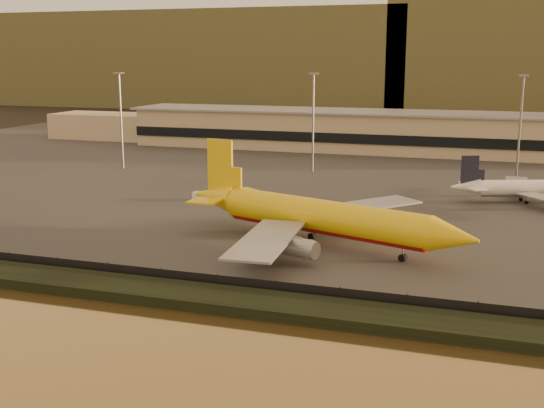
{
  "coord_description": "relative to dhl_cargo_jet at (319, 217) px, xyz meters",
  "views": [
    {
      "loc": [
        34.46,
        -89.77,
        29.78
      ],
      "look_at": [
        1.16,
        12.0,
        6.46
      ],
      "focal_mm": 45.0,
      "sensor_mm": 36.0,
      "label": 1
    }
  ],
  "objects": [
    {
      "name": "distant_hills",
      "position": [
        -29.69,
        327.89,
        26.55
      ],
      "size": [
        470.0,
        160.0,
        70.0
      ],
      "color": "olive",
      "rests_on": "ground"
    },
    {
      "name": "apron_light_masts",
      "position": [
        6.05,
        62.89,
        10.87
      ],
      "size": [
        152.2,
        12.2,
        25.4
      ],
      "color": "slate",
      "rests_on": "tarmac"
    },
    {
      "name": "white_narrowbody_jet",
      "position": [
        33.87,
        45.4,
        -1.7
      ],
      "size": [
        33.09,
        31.34,
        9.82
      ],
      "rotation": [
        0.0,
        0.0,
        0.35
      ],
      "color": "white",
      "rests_on": "tarmac"
    },
    {
      "name": "gse_vehicle_white",
      "position": [
        -32.13,
        26.2,
        -3.82
      ],
      "size": [
        3.95,
        2.87,
        1.62
      ],
      "primitive_type": "cube",
      "rotation": [
        0.0,
        0.0,
        -0.39
      ],
      "color": "white",
      "rests_on": "tarmac"
    },
    {
      "name": "dhl_cargo_jet",
      "position": [
        0.0,
        0.0,
        0.0
      ],
      "size": [
        50.76,
        48.37,
        15.52
      ],
      "rotation": [
        0.0,
        0.0,
        -0.32
      ],
      "color": "yellow",
      "rests_on": "tarmac"
    },
    {
      "name": "gse_vehicle_yellow",
      "position": [
        3.3,
        13.45,
        -3.61
      ],
      "size": [
        4.97,
        3.59,
        2.04
      ],
      "primitive_type": "cube",
      "rotation": [
        0.0,
        0.0,
        0.38
      ],
      "color": "yellow",
      "rests_on": "tarmac"
    },
    {
      "name": "embankment",
      "position": [
        -8.95,
        -29.11,
        -4.13
      ],
      "size": [
        320.0,
        7.0,
        1.4
      ],
      "primitive_type": "cube",
      "color": "black",
      "rests_on": "ground"
    },
    {
      "name": "ground",
      "position": [
        -8.95,
        -12.11,
        -4.83
      ],
      "size": [
        900.0,
        900.0,
        0.0
      ],
      "primitive_type": "plane",
      "color": "black",
      "rests_on": "ground"
    },
    {
      "name": "tarmac",
      "position": [
        -8.95,
        82.89,
        -4.73
      ],
      "size": [
        320.0,
        220.0,
        0.2
      ],
      "primitive_type": "cube",
      "color": "#2D2D2D",
      "rests_on": "ground"
    },
    {
      "name": "terminal_building",
      "position": [
        -23.47,
        113.44,
        1.41
      ],
      "size": [
        202.0,
        25.0,
        12.6
      ],
      "color": "tan",
      "rests_on": "tarmac"
    },
    {
      "name": "perimeter_fence",
      "position": [
        -8.95,
        -25.11,
        -3.53
      ],
      "size": [
        300.0,
        0.05,
        2.2
      ],
      "primitive_type": "cube",
      "color": "black",
      "rests_on": "tarmac"
    }
  ]
}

